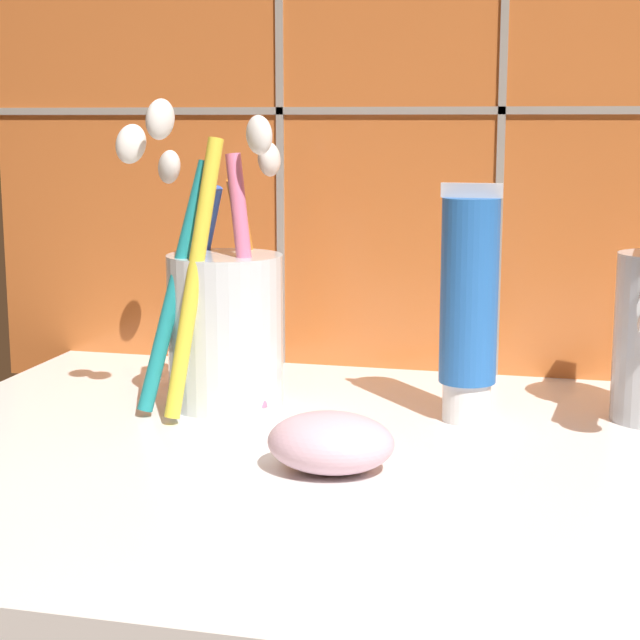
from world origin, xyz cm
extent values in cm
cube|color=white|center=(0.00, 0.00, 1.00)|extent=(59.50, 39.97, 2.00)
cube|color=#C6662D|center=(0.00, 20.23, 25.63)|extent=(69.50, 1.50, 51.27)
cube|color=gray|center=(0.00, 19.38, 19.48)|extent=(69.50, 0.24, 0.50)
cube|color=gray|center=(-13.39, 19.38, 25.63)|extent=(0.50, 0.24, 51.27)
cube|color=gray|center=(1.49, 19.38, 25.63)|extent=(0.50, 0.24, 51.27)
cylinder|color=silver|center=(-13.51, 7.88, 6.54)|extent=(6.87, 6.87, 9.09)
cylinder|color=pink|center=(-11.85, 6.93, 9.69)|extent=(3.12, 2.53, 14.72)
ellipsoid|color=white|center=(-10.77, 6.20, 18.07)|extent=(2.39, 2.21, 2.43)
cylinder|color=orange|center=(-12.94, 11.32, 8.90)|extent=(2.07, 4.69, 13.26)
ellipsoid|color=white|center=(-12.37, 13.42, 16.46)|extent=(1.84, 2.49, 2.58)
cylinder|color=blue|center=(-16.44, 10.74, 8.67)|extent=(5.22, 4.51, 12.88)
ellipsoid|color=white|center=(-18.76, 12.65, 15.95)|extent=(2.68, 2.53, 2.68)
cylinder|color=teal|center=(-15.72, 5.60, 9.47)|extent=(4.20, 4.30, 14.40)
ellipsoid|color=white|center=(-17.42, 3.84, 17.59)|extent=(2.50, 2.52, 2.59)
cylinder|color=yellow|center=(-14.25, 4.74, 10.13)|extent=(2.88, 4.67, 15.68)
ellipsoid|color=white|center=(-15.21, 2.75, 18.93)|extent=(2.12, 2.52, 2.55)
cylinder|color=white|center=(0.89, 7.88, 3.14)|extent=(2.75, 2.75, 2.28)
cylinder|color=blue|center=(0.89, 7.88, 9.48)|extent=(3.23, 3.23, 10.40)
cube|color=silver|center=(0.89, 7.88, 15.08)|extent=(3.39, 0.36, 0.80)
ellipsoid|color=#DBB2C6|center=(-4.54, -2.70, 3.45)|extent=(6.27, 5.18, 2.91)
camera|label=1|loc=(7.04, -51.31, 18.93)|focal=60.00mm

